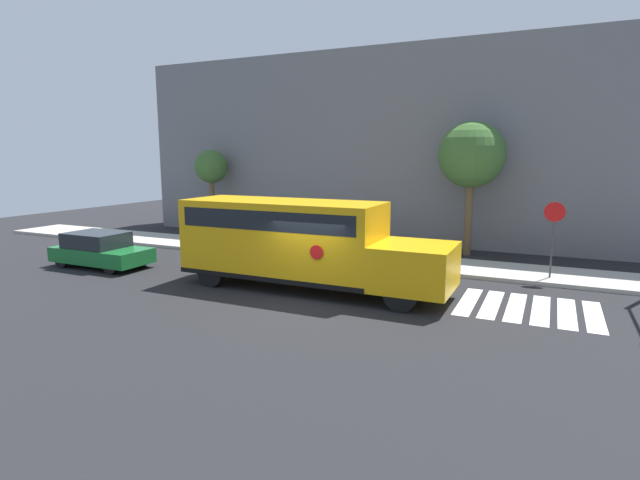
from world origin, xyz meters
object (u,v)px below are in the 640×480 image
object	(u,v)px
tree_far_sidewalk	(211,168)
tree_near_sidewalk	(471,156)
school_bus	(298,240)
parked_car	(100,250)
stop_sign	(553,229)

from	to	relation	value
tree_far_sidewalk	tree_near_sidewalk	bearing A→B (deg)	-0.62
school_bus	tree_far_sidewalk	world-z (taller)	tree_far_sidewalk
tree_far_sidewalk	parked_car	bearing A→B (deg)	-82.51
tree_near_sidewalk	school_bus	bearing A→B (deg)	-117.01
school_bus	tree_far_sidewalk	xyz separation A→B (m)	(-10.16, 8.69, 2.13)
school_bus	tree_far_sidewalk	distance (m)	13.54
stop_sign	tree_far_sidewalk	bearing A→B (deg)	167.47
school_bus	parked_car	xyz separation A→B (m)	(-8.95, -0.47, -0.99)
tree_far_sidewalk	stop_sign	bearing A→B (deg)	-12.53
parked_car	tree_far_sidewalk	xyz separation A→B (m)	(-1.20, 9.16, 3.12)
school_bus	stop_sign	world-z (taller)	school_bus
parked_car	tree_near_sidewalk	size ratio (longest dim) A/B	0.68
school_bus	tree_far_sidewalk	size ratio (longest dim) A/B	1.92
stop_sign	tree_near_sidewalk	distance (m)	5.84
tree_near_sidewalk	tree_far_sidewalk	size ratio (longest dim) A/B	1.25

